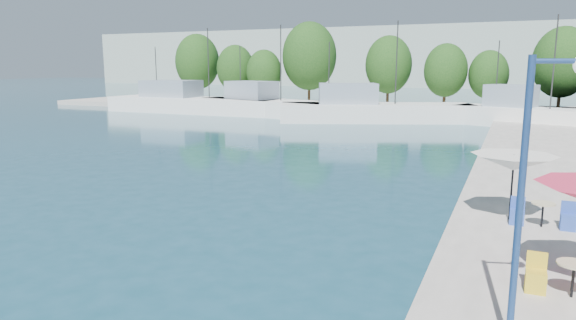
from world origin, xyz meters
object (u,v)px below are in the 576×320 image
at_px(trawler_02, 266,106).
at_px(trawler_01, 190,104).
at_px(trawler_04, 529,116).
at_px(trawler_03, 371,111).
at_px(umbrella_white, 514,162).
at_px(street_lamp, 545,151).

bearing_deg(trawler_02, trawler_01, -163.61).
bearing_deg(trawler_04, trawler_01, -161.70).
bearing_deg(trawler_02, trawler_04, 14.69).
height_order(trawler_03, umbrella_white, trawler_03).
relative_size(trawler_02, umbrella_white, 7.03).
bearing_deg(street_lamp, umbrella_white, 75.58).
distance_m(trawler_02, trawler_04, 26.75).
xyz_separation_m(trawler_01, trawler_04, (36.86, -0.85, 0.00)).
distance_m(trawler_01, umbrella_white, 49.60).
bearing_deg(trawler_01, trawler_03, -3.82).
distance_m(trawler_03, trawler_04, 14.32).
bearing_deg(trawler_03, trawler_02, 151.23).
bearing_deg(trawler_02, trawler_03, 9.21).
distance_m(umbrella_white, street_lamp, 8.39).
relative_size(trawler_01, trawler_04, 1.52).
relative_size(trawler_01, street_lamp, 4.29).
bearing_deg(street_lamp, trawler_03, 91.13).
relative_size(trawler_01, umbrella_white, 8.26).
relative_size(trawler_01, trawler_03, 1.12).
bearing_deg(trawler_03, umbrella_white, -89.63).
relative_size(trawler_02, trawler_03, 0.95).
height_order(trawler_02, umbrella_white, trawler_02).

